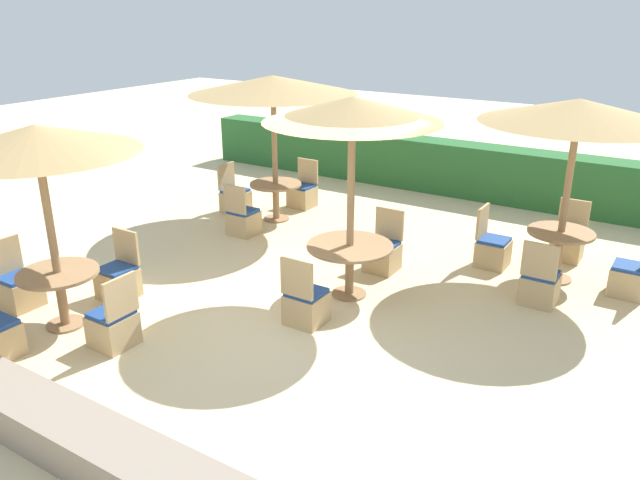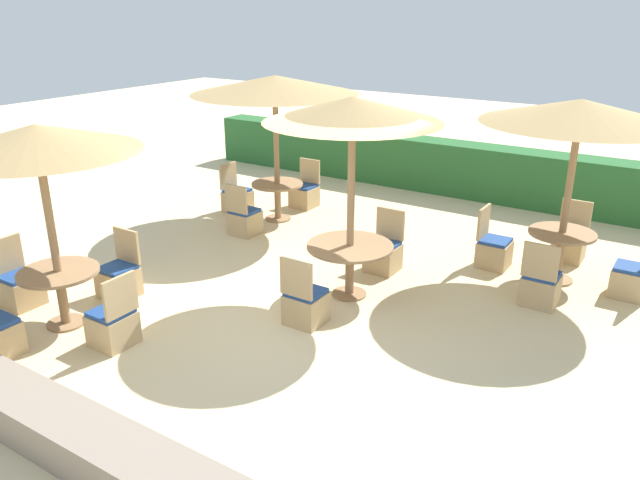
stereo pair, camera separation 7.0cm
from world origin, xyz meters
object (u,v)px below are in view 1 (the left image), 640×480
Objects in this scene: patio_chair_back_left_north at (303,194)px; round_table_front_left at (60,285)px; parasol_back_left at (273,85)px; parasol_center at (352,111)px; patio_chair_back_right_south at (540,285)px; patio_chair_front_left_west at (19,288)px; parasol_front_left at (36,140)px; patio_chair_center_north at (383,254)px; round_table_center at (350,254)px; parasol_back_right at (579,112)px; patio_chair_back_right_west at (492,250)px; patio_chair_back_right_east at (630,278)px; patio_chair_back_left_south at (243,220)px; patio_chair_front_left_east at (114,326)px; round_table_back_left at (276,192)px; patio_chair_center_south at (306,304)px; round_table_back_right at (559,243)px; patio_chair_back_right_north at (568,243)px; patio_chair_back_left_west at (235,199)px; patio_chair_front_left_north at (119,279)px.

patio_chair_back_left_north is 0.95× the size of round_table_front_left.
parasol_center is (2.77, -2.08, 0.08)m from parasol_back_left.
patio_chair_back_right_south is 6.99m from patio_chair_front_left_west.
parasol_front_left reaches higher than patio_chair_center_north.
patio_chair_front_left_west and patio_chair_center_north have the same top height.
parasol_front_left reaches higher than round_table_center.
parasol_center reaches higher than parasol_back_right.
patio_chair_back_right_east is at bearing 89.88° from patio_chair_back_right_west.
patio_chair_back_right_east and patio_chair_back_left_south have the same top height.
patio_chair_back_left_north and patio_chair_front_left_east have the same top height.
round_table_back_left is 4.12m from patio_chair_center_south.
parasol_front_left is (-4.91, -4.75, 1.80)m from round_table_back_right.
round_table_center is at bearing -21.85° from patio_chair_back_left_south.
patio_chair_back_right_south reaches higher than round_table_center.
patio_chair_back_right_north is 7.49m from round_table_front_left.
patio_chair_back_left_south is at bearing -1.76° from patio_chair_center_north.
patio_chair_front_left_west reaches higher than round_table_center.
patio_chair_back_right_south and patio_chair_back_right_east have the same top height.
patio_chair_back_right_west is at bearing 45.04° from patio_chair_back_right_north.
patio_chair_back_right_north and patio_chair_front_left_west have the same top height.
parasol_back_left is 4.77m from parasol_front_left.
patio_chair_front_left_west is 0.34× the size of parasol_center.
patio_chair_back_right_east is at bearing 32.19° from round_table_center.
parasol_back_left is 3.19× the size of patio_chair_back_left_west.
patio_chair_center_north is (2.65, 2.78, 0.00)m from patio_chair_front_left_north.
patio_chair_back_right_north is 0.79× the size of round_table_center.
patio_chair_back_right_east is 7.02m from patio_chair_back_left_west.
parasol_back_left is (-5.08, 0.01, 0.01)m from parasol_back_right.
patio_chair_front_left_north reaches higher than round_table_front_left.
round_table_back_left is at bearing 170.53° from patio_chair_front_left_west.
parasol_back_left is at bearing 13.02° from patio_chair_front_left_east.
round_table_back_right is 1.01× the size of patio_chair_back_right_east.
round_table_center is (-2.30, -1.14, 0.35)m from patio_chair_back_right_south.
patio_chair_back_left_south is at bearing -169.43° from parasol_back_right.
parasol_center is (-2.31, -2.07, 1.99)m from round_table_back_right.
patio_chair_back_left_west is at bearing -15.10° from patio_chair_center_north.
round_table_front_left is 0.83× the size of round_table_center.
patio_chair_back_right_west and patio_chair_front_left_west have the same top height.
patio_chair_back_right_west is 1.00× the size of patio_chair_back_right_north.
parasol_front_left is (0.19, -3.80, 2.11)m from patio_chair_back_left_south.
patio_chair_back_left_west is 3.85m from patio_chair_center_north.
patio_chair_back_right_south is 3.44m from parasol_center.
patio_chair_front_left_north reaches higher than round_table_back_left.
patio_chair_back_right_west and patio_chair_back_left_south have the same top height.
patio_chair_back_right_west is at bearing 57.01° from parasol_center.
parasol_front_left is 2.30m from patio_chair_front_left_east.
patio_chair_center_north is (-2.30, -0.11, 0.00)m from patio_chair_back_right_south.
round_table_back_left is 1.00m from patio_chair_back_left_west.
patio_chair_front_left_north is at bearing 43.93° from patio_chair_back_right_north.
patio_chair_back_left_north and patio_chair_center_north have the same top height.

